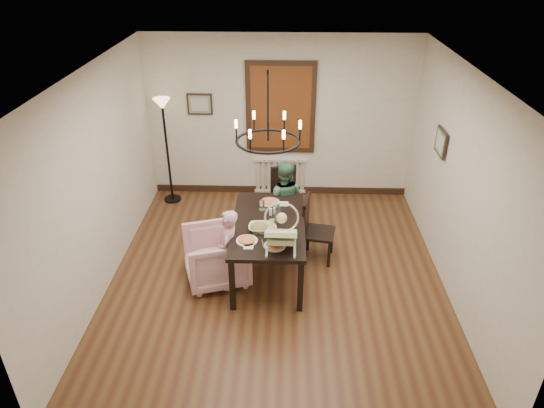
# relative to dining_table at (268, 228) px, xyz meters

# --- Properties ---
(room_shell) EXTENTS (4.51, 5.00, 2.81)m
(room_shell) POSITION_rel_dining_table_xyz_m (0.11, 0.25, 0.69)
(room_shell) COLOR brown
(room_shell) RESTS_ON ground
(dining_table) EXTENTS (0.96, 1.70, 0.79)m
(dining_table) POSITION_rel_dining_table_xyz_m (0.00, 0.00, 0.00)
(dining_table) COLOR black
(dining_table) RESTS_ON room_shell
(chair_far) EXTENTS (0.50, 0.50, 0.94)m
(chair_far) POSITION_rel_dining_table_xyz_m (0.22, 1.31, -0.24)
(chair_far) COLOR black
(chair_far) RESTS_ON room_shell
(chair_right) EXTENTS (0.50, 0.50, 0.97)m
(chair_right) POSITION_rel_dining_table_xyz_m (0.70, 0.34, -0.22)
(chair_right) COLOR black
(chair_right) RESTS_ON room_shell
(armchair) EXTENTS (1.02, 1.00, 0.74)m
(armchair) POSITION_rel_dining_table_xyz_m (-0.70, -0.19, -0.34)
(armchair) COLOR #EAB3C8
(armchair) RESTS_ON room_shell
(elderly_woman) EXTENTS (0.26, 0.37, 0.95)m
(elderly_woman) POSITION_rel_dining_table_xyz_m (-0.50, -0.33, -0.24)
(elderly_woman) COLOR #CE91AF
(elderly_woman) RESTS_ON room_shell
(seated_man) EXTENTS (0.55, 0.45, 1.03)m
(seated_man) POSITION_rel_dining_table_xyz_m (0.19, 0.94, -0.19)
(seated_man) COLOR #447255
(seated_man) RESTS_ON room_shell
(baby_bouncer) EXTENTS (0.45, 0.62, 0.40)m
(baby_bouncer) POSITION_rel_dining_table_xyz_m (0.18, -0.53, 0.28)
(baby_bouncer) COLOR beige
(baby_bouncer) RESTS_ON dining_table
(salad_bowl) EXTENTS (0.32, 0.32, 0.08)m
(salad_bowl) POSITION_rel_dining_table_xyz_m (-0.12, -0.18, 0.13)
(salad_bowl) COLOR white
(salad_bowl) RESTS_ON dining_table
(pizza_platter) EXTENTS (0.31, 0.31, 0.04)m
(pizza_platter) POSITION_rel_dining_table_xyz_m (-0.04, -0.14, 0.11)
(pizza_platter) COLOR tan
(pizza_platter) RESTS_ON dining_table
(drinking_glass) EXTENTS (0.08, 0.08, 0.16)m
(drinking_glass) POSITION_rel_dining_table_xyz_m (0.12, -0.01, 0.16)
(drinking_glass) COLOR silver
(drinking_glass) RESTS_ON dining_table
(window_blinds) EXTENTS (1.00, 0.03, 1.40)m
(window_blinds) POSITION_rel_dining_table_xyz_m (0.11, 2.34, 0.89)
(window_blinds) COLOR brown
(window_blinds) RESTS_ON room_shell
(radiator) EXTENTS (0.92, 0.12, 0.62)m
(radiator) POSITION_rel_dining_table_xyz_m (0.11, 2.36, -0.36)
(radiator) COLOR silver
(radiator) RESTS_ON room_shell
(picture_back) EXTENTS (0.42, 0.03, 0.36)m
(picture_back) POSITION_rel_dining_table_xyz_m (-1.24, 2.35, 0.94)
(picture_back) COLOR black
(picture_back) RESTS_ON room_shell
(picture_right) EXTENTS (0.03, 0.42, 0.36)m
(picture_right) POSITION_rel_dining_table_xyz_m (2.32, 0.78, 0.94)
(picture_right) COLOR black
(picture_right) RESTS_ON room_shell
(floor_lamp) EXTENTS (0.30, 0.30, 1.80)m
(floor_lamp) POSITION_rel_dining_table_xyz_m (-1.79, 2.03, 0.19)
(floor_lamp) COLOR black
(floor_lamp) RESTS_ON room_shell
(chandelier) EXTENTS (0.80, 0.80, 0.04)m
(chandelier) POSITION_rel_dining_table_xyz_m (0.00, 0.00, 1.24)
(chandelier) COLOR black
(chandelier) RESTS_ON room_shell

